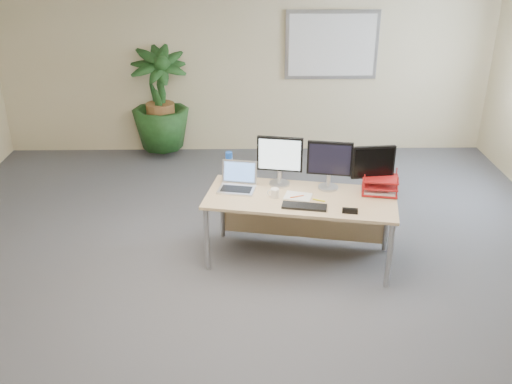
{
  "coord_description": "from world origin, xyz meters",
  "views": [
    {
      "loc": [
        0.0,
        -4.06,
        3.07
      ],
      "look_at": [
        0.08,
        0.35,
        1.0
      ],
      "focal_mm": 40.0,
      "sensor_mm": 36.0,
      "label": 1
    }
  ],
  "objects_px": {
    "monitor_left": "(280,158)",
    "monitor_right": "(330,162)",
    "desk": "(301,206)",
    "floor_plant": "(160,107)",
    "laptop": "(238,182)"
  },
  "relations": [
    {
      "from": "floor_plant",
      "to": "monitor_right",
      "type": "relative_size",
      "value": 3.07
    },
    {
      "from": "monitor_right",
      "to": "desk",
      "type": "bearing_deg",
      "value": -160.83
    },
    {
      "from": "floor_plant",
      "to": "laptop",
      "type": "distance_m",
      "value": 2.85
    },
    {
      "from": "monitor_left",
      "to": "monitor_right",
      "type": "height_order",
      "value": "monitor_left"
    },
    {
      "from": "monitor_right",
      "to": "laptop",
      "type": "bearing_deg",
      "value": 178.24
    },
    {
      "from": "desk",
      "to": "monitor_left",
      "type": "xyz_separation_m",
      "value": [
        -0.21,
        0.2,
        0.43
      ]
    },
    {
      "from": "desk",
      "to": "floor_plant",
      "type": "relative_size",
      "value": 1.29
    },
    {
      "from": "monitor_left",
      "to": "monitor_right",
      "type": "bearing_deg",
      "value": -11.98
    },
    {
      "from": "monitor_right",
      "to": "floor_plant",
      "type": "bearing_deg",
      "value": 127.28
    },
    {
      "from": "floor_plant",
      "to": "monitor_right",
      "type": "height_order",
      "value": "floor_plant"
    },
    {
      "from": "desk",
      "to": "monitor_left",
      "type": "height_order",
      "value": "monitor_left"
    },
    {
      "from": "desk",
      "to": "monitor_right",
      "type": "relative_size",
      "value": 3.95
    },
    {
      "from": "monitor_right",
      "to": "laptop",
      "type": "relative_size",
      "value": 1.21
    },
    {
      "from": "monitor_right",
      "to": "laptop",
      "type": "height_order",
      "value": "monitor_right"
    },
    {
      "from": "desk",
      "to": "floor_plant",
      "type": "distance_m",
      "value": 3.25
    }
  ]
}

